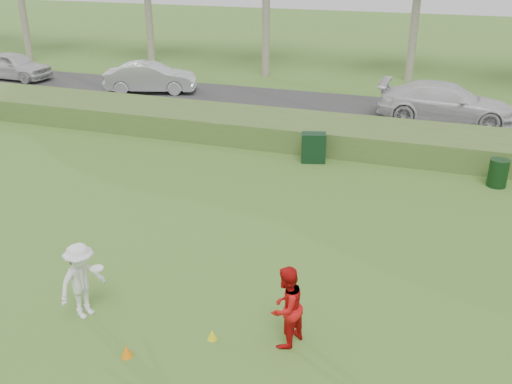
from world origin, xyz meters
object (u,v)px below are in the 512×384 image
at_px(trash_bin, 498,173).
at_px(cone_orange, 126,351).
at_px(car_mid, 151,78).
at_px(player_red, 286,307).
at_px(utility_cabinet, 314,148).
at_px(player_white, 82,281).
at_px(cone_yellow, 212,335).
at_px(car_right, 446,103).
at_px(car_left, 14,66).

bearing_deg(trash_bin, cone_orange, -121.75).
relative_size(trash_bin, car_mid, 0.20).
distance_m(player_red, trash_bin, 10.57).
xyz_separation_m(cone_orange, trash_bin, (6.84, 11.06, 0.32)).
bearing_deg(cone_orange, utility_cabinet, 86.07).
height_order(player_white, cone_yellow, player_white).
distance_m(player_white, utility_cabinet, 10.70).
distance_m(player_white, player_red, 4.20).
xyz_separation_m(player_red, utility_cabinet, (-1.92, 9.97, -0.31)).
distance_m(player_red, car_right, 16.65).
distance_m(player_red, cone_yellow, 1.60).
bearing_deg(car_left, player_white, -133.38).
distance_m(player_red, cone_orange, 3.09).
height_order(trash_bin, car_right, car_right).
bearing_deg(player_white, car_right, -4.19).
height_order(cone_orange, car_mid, car_mid).
bearing_deg(utility_cabinet, player_white, -118.16).
relative_size(cone_orange, cone_yellow, 1.14).
bearing_deg(car_left, player_red, -126.30).
bearing_deg(car_right, cone_yellow, 168.05).
relative_size(cone_orange, utility_cabinet, 0.24).
xyz_separation_m(car_left, car_right, (23.35, -0.85, 0.07)).
relative_size(player_white, utility_cabinet, 1.59).
bearing_deg(car_left, cone_orange, -132.33).
distance_m(player_red, car_left, 27.29).
bearing_deg(cone_yellow, utility_cabinet, 92.96).
distance_m(player_white, car_right, 18.16).
height_order(cone_yellow, utility_cabinet, utility_cabinet).
height_order(cone_yellow, car_left, car_left).
xyz_separation_m(cone_orange, car_mid, (-9.58, 18.45, 0.69)).
bearing_deg(player_red, car_left, -109.74).
bearing_deg(cone_yellow, car_right, 77.77).
xyz_separation_m(car_left, car_mid, (8.81, -0.24, 0.00)).
bearing_deg(trash_bin, car_mid, 155.78).
bearing_deg(player_white, car_mid, 41.32).
distance_m(trash_bin, car_right, 7.05).
xyz_separation_m(player_red, car_left, (-21.08, 17.34, -0.02)).
bearing_deg(player_red, car_mid, -124.63).
relative_size(car_left, car_right, 0.78).
relative_size(player_white, car_right, 0.29).
height_order(car_left, car_right, car_right).
bearing_deg(car_mid, utility_cabinet, -143.01).
height_order(utility_cabinet, car_right, car_right).
distance_m(player_red, utility_cabinet, 10.16).
relative_size(player_red, trash_bin, 1.86).
bearing_deg(car_mid, player_white, -173.75).
xyz_separation_m(player_white, player_red, (4.18, 0.48, 0.00)).
relative_size(cone_yellow, car_mid, 0.05).
height_order(cone_orange, car_left, car_left).
relative_size(cone_yellow, car_right, 0.04).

